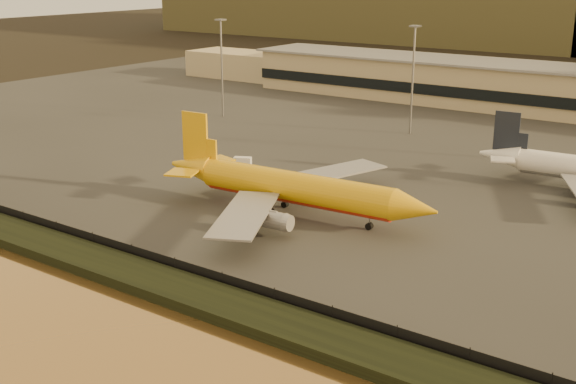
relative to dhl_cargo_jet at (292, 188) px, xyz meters
The scene contains 9 objects.
ground 16.09m from the dhl_cargo_jet, 92.11° to the right, with size 900.00×900.00×0.00m, color black.
embankment 32.65m from the dhl_cargo_jet, 91.00° to the right, with size 320.00×7.00×1.40m, color black.
tarmac 79.72m from the dhl_cargo_jet, 90.41° to the left, with size 320.00×220.00×0.20m, color #2D2D2D.
perimeter_fence 28.60m from the dhl_cargo_jet, 91.15° to the right, with size 300.00×0.05×2.20m, color black.
terminal_building 111.18m from the dhl_cargo_jet, 97.80° to the left, with size 202.00×25.00×12.60m.
apron_light_masts 62.31m from the dhl_cargo_jet, 76.39° to the left, with size 152.20×12.20×25.40m.
dhl_cargo_jet is the anchor object (origin of this frame).
gse_vehicle_yellow 9.08m from the dhl_cargo_jet, 89.00° to the left, with size 3.46×1.56×1.56m, color #E3A70B.
gse_vehicle_white 32.06m from the dhl_cargo_jet, 143.09° to the left, with size 3.48×1.57×1.57m, color white.
Camera 1 is at (63.84, -75.04, 38.50)m, focal length 45.00 mm.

